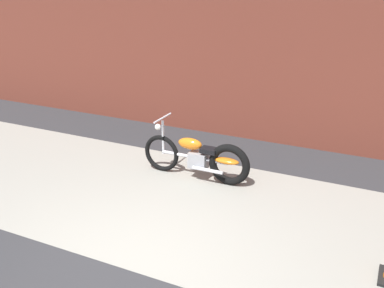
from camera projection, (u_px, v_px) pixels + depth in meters
ground_plane at (130, 271)px, 5.39m from camera, size 80.00×80.00×0.00m
sidewalk_slab at (192, 206)px, 6.86m from camera, size 36.00×3.50×0.01m
brick_building_wall at (267, 4)px, 8.75m from camera, size 36.00×0.50×5.57m
motorcycle_orange at (202, 158)px, 7.62m from camera, size 2.01×0.58×1.03m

